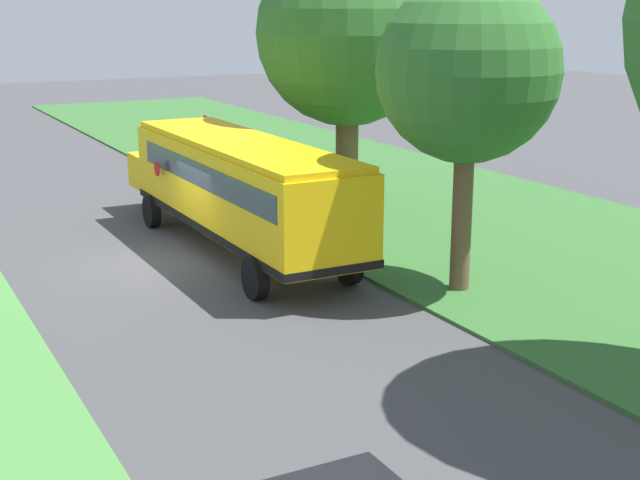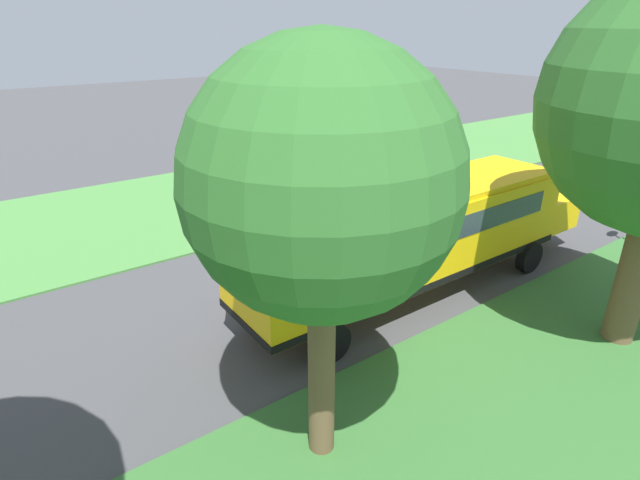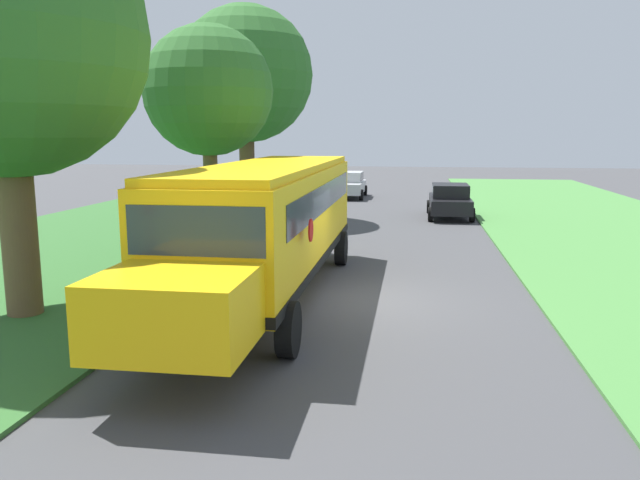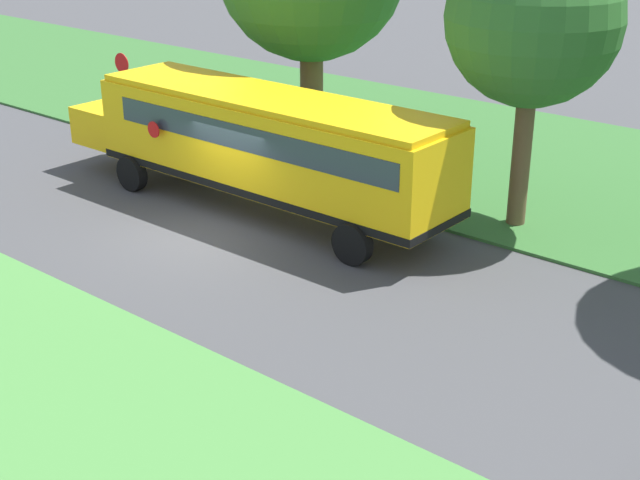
{
  "view_description": "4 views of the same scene",
  "coord_description": "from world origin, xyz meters",
  "px_view_note": "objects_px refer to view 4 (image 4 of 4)",
  "views": [
    {
      "loc": [
        6.96,
        22.1,
        6.67
      ],
      "look_at": [
        -2.01,
        5.16,
        1.58
      ],
      "focal_mm": 50.0,
      "sensor_mm": 36.0,
      "label": 1
    },
    {
      "loc": [
        -11.18,
        9.78,
        7.36
      ],
      "look_at": [
        -0.7,
        2.27,
        1.7
      ],
      "focal_mm": 28.0,
      "sensor_mm": 36.0,
      "label": 2
    },
    {
      "loc": [
        1.15,
        -14.16,
        3.87
      ],
      "look_at": [
        -1.2,
        1.35,
        1.18
      ],
      "focal_mm": 35.0,
      "sensor_mm": 36.0,
      "label": 3
    },
    {
      "loc": [
        13.93,
        15.39,
        8.54
      ],
      "look_at": [
        0.28,
        4.0,
        1.01
      ],
      "focal_mm": 50.0,
      "sensor_mm": 36.0,
      "label": 4
    }
  ],
  "objects_px": {
    "oak_tree_roadside_mid": "(530,17)",
    "trash_bin": "(122,105)",
    "stop_sign": "(123,83)",
    "school_bus": "(262,140)"
  },
  "relations": [
    {
      "from": "oak_tree_roadside_mid",
      "to": "trash_bin",
      "type": "height_order",
      "value": "oak_tree_roadside_mid"
    },
    {
      "from": "stop_sign",
      "to": "school_bus",
      "type": "bearing_deg",
      "value": 74.55
    },
    {
      "from": "oak_tree_roadside_mid",
      "to": "school_bus",
      "type": "bearing_deg",
      "value": -59.24
    },
    {
      "from": "school_bus",
      "to": "trash_bin",
      "type": "height_order",
      "value": "school_bus"
    },
    {
      "from": "stop_sign",
      "to": "trash_bin",
      "type": "bearing_deg",
      "value": -124.56
    },
    {
      "from": "school_bus",
      "to": "trash_bin",
      "type": "xyz_separation_m",
      "value": [
        -3.57,
        -10.39,
        -1.47
      ]
    },
    {
      "from": "school_bus",
      "to": "oak_tree_roadside_mid",
      "type": "xyz_separation_m",
      "value": [
        -3.33,
        5.59,
        3.3
      ]
    },
    {
      "from": "trash_bin",
      "to": "stop_sign",
      "type": "bearing_deg",
      "value": 55.44
    },
    {
      "from": "stop_sign",
      "to": "trash_bin",
      "type": "xyz_separation_m",
      "value": [
        -1.18,
        -1.71,
        -1.29
      ]
    },
    {
      "from": "oak_tree_roadside_mid",
      "to": "trash_bin",
      "type": "bearing_deg",
      "value": -90.89
    }
  ]
}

